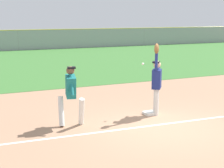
{
  "coord_description": "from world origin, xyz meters",
  "views": [
    {
      "loc": [
        -5.16,
        -8.22,
        3.12
      ],
      "look_at": [
        -0.88,
        1.42,
        1.05
      ],
      "focal_mm": 56.46,
      "sensor_mm": 36.0,
      "label": 1
    }
  ],
  "objects_px": {
    "fielder": "(157,80)",
    "baseball": "(143,64)",
    "runner": "(71,92)",
    "parked_car_white": "(101,39)",
    "first_base": "(150,113)",
    "parked_car_red": "(56,40)"
  },
  "relations": [
    {
      "from": "fielder",
      "to": "parked_car_white",
      "type": "bearing_deg",
      "value": -70.46
    },
    {
      "from": "baseball",
      "to": "parked_car_white",
      "type": "relative_size",
      "value": 0.02
    },
    {
      "from": "runner",
      "to": "parked_car_red",
      "type": "xyz_separation_m",
      "value": [
        6.3,
        25.1,
        -0.32
      ]
    },
    {
      "from": "parked_car_red",
      "to": "parked_car_white",
      "type": "distance_m",
      "value": 4.82
    },
    {
      "from": "runner",
      "to": "parked_car_white",
      "type": "distance_m",
      "value": 27.45
    },
    {
      "from": "fielder",
      "to": "runner",
      "type": "bearing_deg",
      "value": 38.27
    },
    {
      "from": "first_base",
      "to": "parked_car_red",
      "type": "xyz_separation_m",
      "value": [
        3.66,
        24.99,
        0.63
      ]
    },
    {
      "from": "runner",
      "to": "baseball",
      "type": "distance_m",
      "value": 2.54
    },
    {
      "from": "baseball",
      "to": "parked_car_white",
      "type": "xyz_separation_m",
      "value": [
        8.67,
        24.83,
        -0.95
      ]
    },
    {
      "from": "first_base",
      "to": "fielder",
      "type": "bearing_deg",
      "value": -29.88
    },
    {
      "from": "parked_car_white",
      "to": "baseball",
      "type": "bearing_deg",
      "value": -113.02
    },
    {
      "from": "baseball",
      "to": "parked_car_red",
      "type": "bearing_deg",
      "value": 81.19
    },
    {
      "from": "first_base",
      "to": "parked_car_white",
      "type": "relative_size",
      "value": 0.08
    },
    {
      "from": "runner",
      "to": "parked_car_white",
      "type": "height_order",
      "value": "runner"
    },
    {
      "from": "fielder",
      "to": "baseball",
      "type": "xyz_separation_m",
      "value": [
        -0.36,
        0.25,
        0.5
      ]
    },
    {
      "from": "fielder",
      "to": "runner",
      "type": "relative_size",
      "value": 1.33
    },
    {
      "from": "fielder",
      "to": "parked_car_white",
      "type": "relative_size",
      "value": 0.5
    },
    {
      "from": "first_base",
      "to": "fielder",
      "type": "relative_size",
      "value": 0.17
    },
    {
      "from": "first_base",
      "to": "baseball",
      "type": "relative_size",
      "value": 5.14
    },
    {
      "from": "runner",
      "to": "baseball",
      "type": "relative_size",
      "value": 23.24
    },
    {
      "from": "parked_car_red",
      "to": "first_base",
      "type": "bearing_deg",
      "value": -96.32
    },
    {
      "from": "runner",
      "to": "fielder",
      "type": "bearing_deg",
      "value": 11.65
    }
  ]
}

